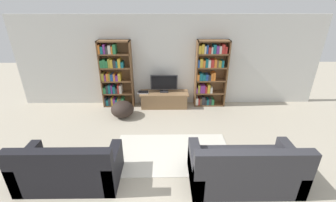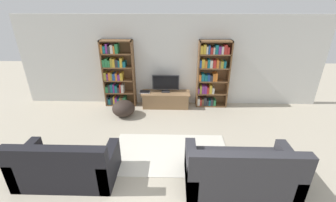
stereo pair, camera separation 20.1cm
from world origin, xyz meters
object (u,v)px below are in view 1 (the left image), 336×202
bookshelf_left (115,75)px  television (164,83)px  tv_stand (164,99)px  beanbag_ottoman (122,109)px  bookshelf_right (209,73)px  laptop (143,92)px  couch_right_sofa (244,169)px  couch_left_sectional (70,169)px

bookshelf_left → television: 1.44m
tv_stand → beanbag_ottoman: size_ratio=2.29×
bookshelf_right → laptop: size_ratio=6.33×
laptop → couch_right_sofa: 3.68m
couch_right_sofa → beanbag_ottoman: (-2.52, 2.48, -0.08)m
bookshelf_left → laptop: bookshelf_left is taller
laptop → beanbag_ottoman: bearing=-131.3°
couch_left_sectional → beanbag_ottoman: bearing=78.6°
television → beanbag_ottoman: (-1.14, -0.65, -0.51)m
couch_right_sofa → beanbag_ottoman: bearing=135.4°
tv_stand → couch_left_sectional: (-1.63, -3.04, 0.06)m
laptop → television: bearing=4.8°
bookshelf_right → laptop: 2.00m
couch_left_sectional → beanbag_ottoman: (0.49, 2.43, -0.07)m
bookshelf_right → couch_right_sofa: bookshelf_right is taller
laptop → couch_right_sofa: (2.00, -3.08, -0.17)m
bookshelf_right → tv_stand: (-1.32, -0.13, -0.77)m
laptop → couch_left_sectional: size_ratio=0.18×
television → couch_right_sofa: television is taller
bookshelf_left → laptop: 0.96m
tv_stand → couch_right_sofa: 3.40m
bookshelf_right → laptop: (-1.93, -0.15, -0.53)m
couch_left_sectional → bookshelf_right: bearing=47.1°
tv_stand → beanbag_ottoman: (-1.14, -0.61, -0.01)m
bookshelf_right → tv_stand: 1.53m
bookshelf_left → tv_stand: (1.42, -0.13, -0.72)m
television → laptop: 0.67m
television → couch_right_sofa: size_ratio=0.42×
laptop → bookshelf_left: bearing=169.7°
tv_stand → laptop: bearing=-178.4°
couch_left_sectional → couch_right_sofa: 3.01m
bookshelf_left → beanbag_ottoman: size_ratio=3.14×
laptop → beanbag_ottoman: 0.83m
television → couch_right_sofa: bearing=-66.2°
bookshelf_left → couch_right_sofa: (2.81, -3.23, -0.65)m
bookshelf_right → beanbag_ottoman: (-2.45, -0.74, -0.78)m
bookshelf_left → beanbag_ottoman: 1.08m
laptop → bookshelf_right: bearing=4.4°
couch_right_sofa → tv_stand: bearing=114.1°
bookshelf_left → couch_left_sectional: (-0.20, -3.17, -0.66)m
beanbag_ottoman → tv_stand: bearing=28.4°
tv_stand → beanbag_ottoman: 1.29m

